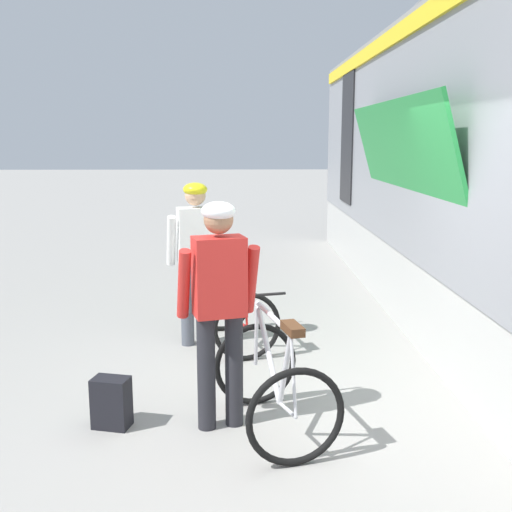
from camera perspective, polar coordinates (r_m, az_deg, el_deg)
ground_plane at (r=5.18m, az=4.67°, el=-14.33°), size 80.00×80.00×0.00m
cyclist_near_in_white at (r=6.49m, az=-5.64°, el=0.64°), size 0.65×0.40×1.76m
cyclist_far_in_red at (r=4.57m, az=-3.47°, el=-3.71°), size 0.66×0.41×1.76m
bicycle_near_red at (r=6.58m, az=-2.06°, el=-5.01°), size 0.97×1.22×0.99m
bicycle_far_silver at (r=4.68m, az=1.69°, el=-11.80°), size 0.95×1.21×0.99m
backpack_on_platform at (r=4.96m, az=-13.43°, el=-13.25°), size 0.31×0.24×0.40m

